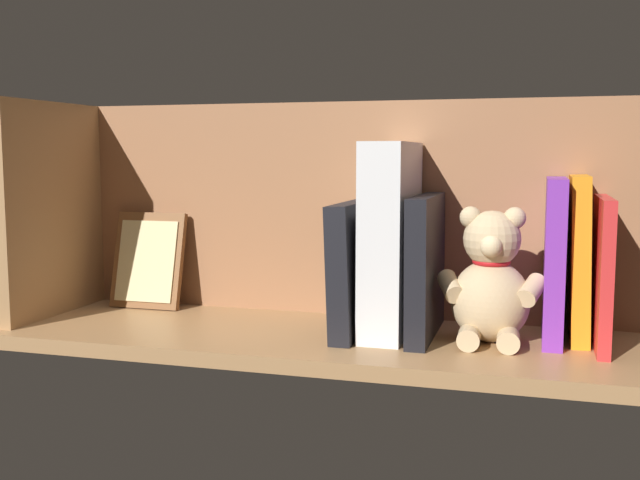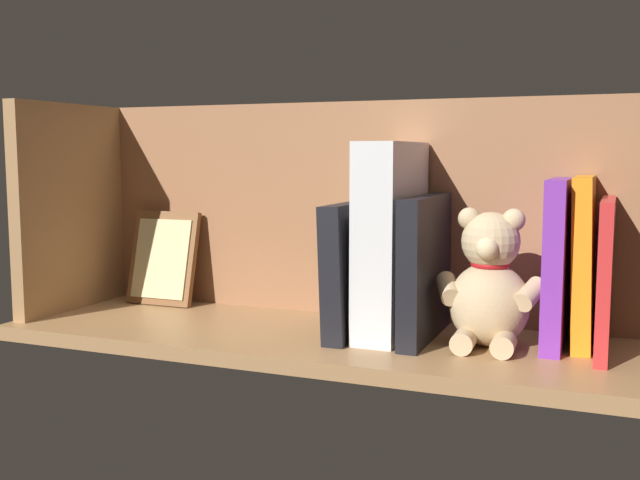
{
  "view_description": "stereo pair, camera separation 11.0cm",
  "coord_description": "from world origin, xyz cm",
  "views": [
    {
      "loc": [
        -30.85,
        105.12,
        26.5
      ],
      "look_at": [
        0.0,
        0.0,
        13.84
      ],
      "focal_mm": 41.84,
      "sensor_mm": 36.0,
      "label": 1
    },
    {
      "loc": [
        -41.25,
        101.49,
        26.5
      ],
      "look_at": [
        0.0,
        0.0,
        13.84
      ],
      "focal_mm": 41.84,
      "sensor_mm": 36.0,
      "label": 2
    }
  ],
  "objects": [
    {
      "name": "ground_plane",
      "position": [
        0.0,
        0.0,
        -1.1
      ],
      "size": [
        96.22,
        31.43,
        2.2
      ],
      "primitive_type": "cube",
      "color": "#A87A4C"
    },
    {
      "name": "shelf_back_panel",
      "position": [
        0.0,
        -13.47,
        17.46
      ],
      "size": [
        96.22,
        1.5,
        34.93
      ],
      "primitive_type": "cube",
      "color": "#9C6642",
      "rests_on": "ground_plane"
    },
    {
      "name": "shelf_side_divider",
      "position": [
        46.11,
        0.0,
        17.46
      ],
      "size": [
        2.4,
        25.43,
        34.93
      ],
      "primitive_type": "cube",
      "color": "#A87A4C",
      "rests_on": "ground_plane"
    },
    {
      "name": "book_0",
      "position": [
        -39.61,
        -3.33,
        10.33
      ],
      "size": [
        1.7,
        17.98,
        20.66
      ],
      "primitive_type": "cube",
      "color": "red",
      "rests_on": "ground_plane"
    },
    {
      "name": "book_1",
      "position": [
        -36.71,
        -5.85,
        11.75
      ],
      "size": [
        3.19,
        12.94,
        23.55
      ],
      "primitive_type": "cube",
      "rotation": [
        0.0,
        0.03,
        0.0
      ],
      "color": "orange",
      "rests_on": "ground_plane"
    },
    {
      "name": "book_2",
      "position": [
        -33.31,
        -4.64,
        11.58
      ],
      "size": [
        2.71,
        15.36,
        23.17
      ],
      "primitive_type": "cube",
      "color": "purple",
      "rests_on": "ground_plane"
    },
    {
      "name": "teddy_bear",
      "position": [
        -24.81,
        -0.88,
        8.45
      ],
      "size": [
        15.58,
        12.4,
        19.2
      ],
      "rotation": [
        0.0,
        0.0,
        0.03
      ],
      "color": "#D1B284",
      "rests_on": "ground_plane"
    },
    {
      "name": "book_3",
      "position": [
        -15.46,
        -2.12,
        10.28
      ],
      "size": [
        3.08,
        20.39,
        20.59
      ],
      "primitive_type": "cube",
      "rotation": [
        0.0,
        0.01,
        0.0
      ],
      "color": "black",
      "rests_on": "ground_plane"
    },
    {
      "name": "dictionary_thick_white",
      "position": [
        -10.18,
        -2.57,
        14.11
      ],
      "size": [
        6.05,
        19.3,
        28.22
      ],
      "primitive_type": "cube",
      "color": "white",
      "rests_on": "ground_plane"
    },
    {
      "name": "book_4",
      "position": [
        -4.79,
        -1.9,
        9.71
      ],
      "size": [
        3.86,
        20.84,
        19.53
      ],
      "primitive_type": "cube",
      "rotation": [
        0.0,
        0.04,
        0.0
      ],
      "color": "black",
      "rests_on": "ground_plane"
    },
    {
      "name": "picture_frame_leaning",
      "position": [
        33.84,
        -9.27,
        8.11
      ],
      "size": [
        12.78,
        5.41,
        16.52
      ],
      "color": "brown",
      "rests_on": "ground_plane"
    }
  ]
}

